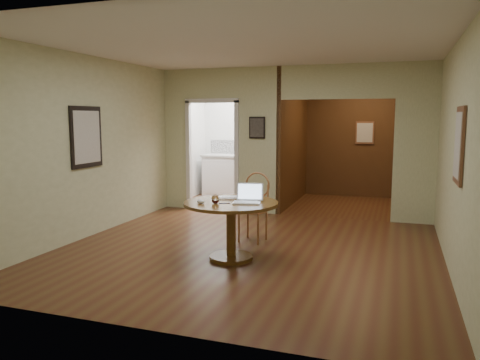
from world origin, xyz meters
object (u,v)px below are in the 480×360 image
(dining_table, at_px, (231,217))
(open_laptop, at_px, (248,197))
(chair, at_px, (255,203))
(closed_laptop, at_px, (232,198))

(dining_table, height_order, open_laptop, open_laptop)
(chair, xyz_separation_m, closed_laptop, (-0.06, -0.79, 0.20))
(dining_table, relative_size, chair, 1.19)
(chair, distance_m, open_laptop, 1.01)
(dining_table, distance_m, chair, 0.99)
(chair, relative_size, open_laptop, 2.65)
(dining_table, xyz_separation_m, closed_laptop, (-0.05, 0.20, 0.21))
(dining_table, xyz_separation_m, chair, (0.01, 0.99, 0.01))
(chair, bearing_deg, open_laptop, -70.34)
(chair, bearing_deg, dining_table, -83.01)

